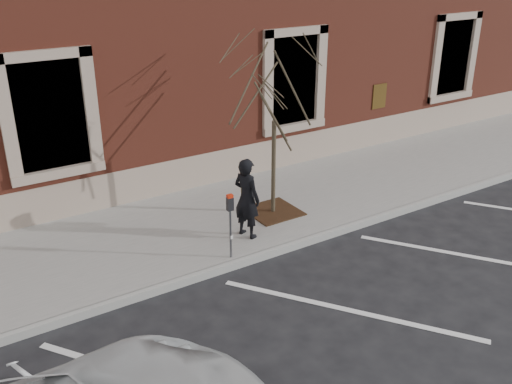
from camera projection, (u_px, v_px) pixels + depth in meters
ground at (273, 254)px, 11.06m from camera, size 120.00×120.00×0.00m
sidewalk_near at (227, 218)px, 12.38m from camera, size 40.00×3.50×0.15m
curb_near at (274, 252)px, 10.99m from camera, size 40.00×0.12×0.15m
parking_stripes at (348, 310)px, 9.36m from camera, size 28.00×4.40×0.01m
building_civic at (114, 6)px, 15.45m from camera, size 40.00×8.62×8.00m
man at (247, 198)px, 11.14m from camera, size 0.55×0.69×1.64m
parking_meter at (230, 214)px, 10.31m from camera, size 0.12×0.09×1.28m
tree_grate at (273, 211)px, 12.47m from camera, size 1.07×1.07×0.03m
sapling at (274, 94)px, 11.44m from camera, size 2.25×2.25×3.75m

